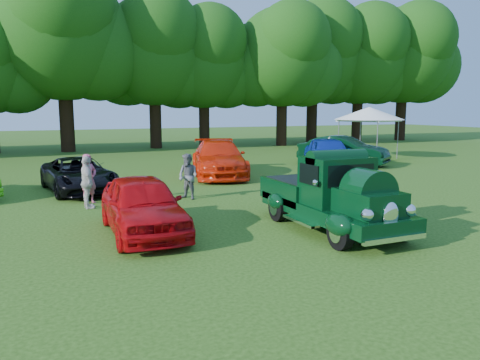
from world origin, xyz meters
name	(u,v)px	position (x,y,z in m)	size (l,w,h in m)	color
ground	(256,228)	(0.00, 0.00, 0.00)	(120.00, 120.00, 0.00)	#244510
hero_pickup	(331,198)	(1.69, -0.84, 0.81)	(2.22, 4.77, 1.86)	black
red_convertible	(143,205)	(-2.77, 0.60, 0.71)	(1.69, 4.19, 1.43)	#B6070C
back_car_black	(78,175)	(-3.72, 7.33, 0.63)	(2.08, 4.51, 1.25)	black
back_car_orange	(219,158)	(2.44, 9.06, 0.79)	(2.22, 5.47, 1.59)	red
back_car_blue	(328,153)	(8.26, 8.97, 0.81)	(1.91, 4.75, 1.62)	#0D2796
back_car_green	(343,151)	(10.03, 10.19, 0.78)	(1.65, 4.74, 1.56)	black
spectator_pink	(89,179)	(-3.58, 4.92, 0.80)	(0.58, 0.38, 1.60)	#C45073
spectator_grey	(188,177)	(-0.46, 4.35, 0.77)	(0.75, 0.58, 1.54)	slate
spectator_white	(87,182)	(-3.71, 4.17, 0.81)	(0.94, 0.39, 1.61)	beige
canopy_tent	(369,114)	(13.36, 12.30, 2.70)	(5.41, 5.41, 3.11)	white
tree_line	(111,45)	(0.20, 24.29, 7.42)	(64.53, 11.38, 12.45)	black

